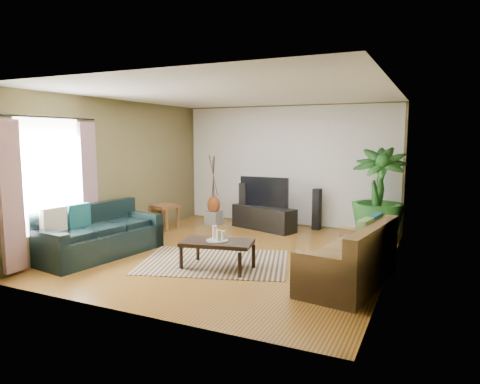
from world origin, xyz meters
The scene contains 28 objects.
floor centered at (0.00, 0.00, 0.00)m, with size 5.50×5.50×0.00m, color #996627.
ceiling centered at (0.00, 0.00, 2.70)m, with size 5.50×5.50×0.00m, color white.
wall_back centered at (0.00, 2.75, 1.35)m, with size 5.00×5.00×0.00m, color brown.
wall_front centered at (0.00, -2.75, 1.35)m, with size 5.00×5.00×0.00m, color brown.
wall_left centered at (-2.50, 0.00, 1.35)m, with size 5.50×5.50×0.00m, color brown.
wall_right centered at (2.50, 0.00, 1.35)m, with size 5.50×5.50×0.00m, color brown.
backwall_panel centered at (0.00, 2.74, 1.35)m, with size 4.90×4.90×0.00m, color white.
window_pane centered at (-2.48, -1.60, 1.40)m, with size 1.80×1.80×0.00m, color white.
curtain_near centered at (-2.43, -2.35, 1.15)m, with size 0.08×0.35×2.20m, color gray.
curtain_far centered at (-2.43, -0.85, 1.15)m, with size 0.08×0.35×2.20m, color gray.
curtain_rod centered at (-2.43, -1.60, 2.30)m, with size 0.03×0.03×1.90m, color black.
sofa_left centered at (-2.02, -1.06, 0.42)m, with size 2.10×0.90×0.85m, color black.
sofa_right centered at (2.05, -0.72, 0.42)m, with size 1.85×0.83×0.85m, color brown.
area_rug centered at (-0.09, -0.59, 0.01)m, with size 2.30×1.63×0.01m, color tan.
coffee_table centered at (0.11, -0.86, 0.22)m, with size 1.06×0.58×0.43m, color black.
candle_tray centered at (0.11, -0.86, 0.44)m, with size 0.33×0.33×0.01m, color gray.
candle_tall centered at (0.05, -0.83, 0.56)m, with size 0.07×0.07×0.21m, color beige.
candle_mid centered at (0.15, -0.90, 0.53)m, with size 0.07×0.07×0.16m, color beige.
candle_short centered at (0.18, -0.80, 0.52)m, with size 0.07×0.07×0.14m, color #F0EACB.
tv_stand centered at (-0.28, 2.03, 0.25)m, with size 1.49×0.45×0.50m, color black.
television centered at (-0.28, 2.05, 0.82)m, with size 1.09×0.06×0.65m, color black.
speaker_left centered at (-0.77, 2.10, 0.49)m, with size 0.18×0.20×0.99m, color black.
speaker_right centered at (0.76, 2.50, 0.44)m, with size 0.16×0.18×0.89m, color black.
potted_plant centered at (2.07, 2.07, 0.90)m, with size 1.01×1.01×1.80m, color #1A4A18.
plant_pot centered at (2.07, 2.07, 0.13)m, with size 0.33×0.33×0.26m, color black.
pedestal centered at (-1.49, 1.99, 0.16)m, with size 0.31×0.31×0.31m, color gray.
vase centered at (-1.49, 1.99, 0.46)m, with size 0.29×0.29×0.40m, color brown.
side_table centered at (-2.25, 1.13, 0.27)m, with size 0.51×0.51×0.54m, color brown.
Camera 1 is at (3.09, -6.46, 2.00)m, focal length 32.00 mm.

